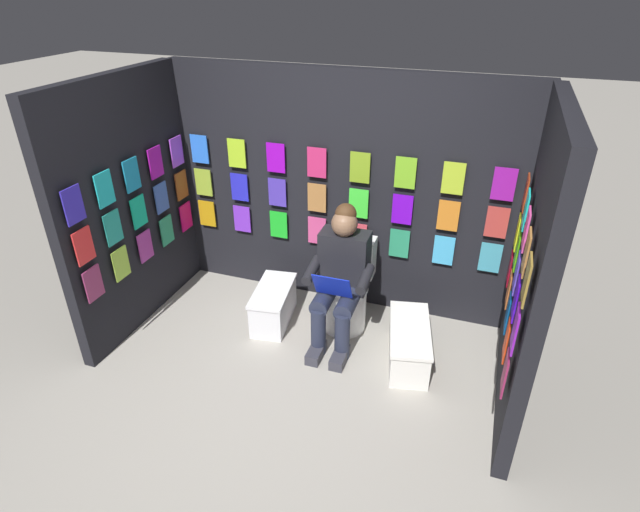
# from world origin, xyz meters

# --- Properties ---
(ground_plane) EXTENTS (30.00, 30.00, 0.00)m
(ground_plane) POSITION_xyz_m (0.00, 0.00, 0.00)
(ground_plane) COLOR #9E998E
(display_wall_back) EXTENTS (3.14, 0.14, 2.12)m
(display_wall_back) POSITION_xyz_m (0.00, -1.65, 1.06)
(display_wall_back) COLOR black
(display_wall_back) RESTS_ON ground
(display_wall_left) EXTENTS (0.14, 1.61, 2.12)m
(display_wall_left) POSITION_xyz_m (-1.57, -0.80, 1.06)
(display_wall_left) COLOR black
(display_wall_left) RESTS_ON ground
(display_wall_right) EXTENTS (0.14, 1.61, 2.12)m
(display_wall_right) POSITION_xyz_m (1.57, -0.80, 1.06)
(display_wall_right) COLOR black
(display_wall_right) RESTS_ON ground
(toilet) EXTENTS (0.41, 0.56, 0.77)m
(toilet) POSITION_xyz_m (-0.20, -1.26, 0.33)
(toilet) COLOR white
(toilet) RESTS_ON ground
(person_reading) EXTENTS (0.53, 0.69, 1.19)m
(person_reading) POSITION_xyz_m (-0.20, -1.03, 0.60)
(person_reading) COLOR black
(person_reading) RESTS_ON ground
(comic_longbox_near) EXTENTS (0.38, 0.65, 0.34)m
(comic_longbox_near) POSITION_xyz_m (0.42, -1.05, 0.17)
(comic_longbox_near) COLOR silver
(comic_longbox_near) RESTS_ON ground
(comic_longbox_far) EXTENTS (0.46, 0.77, 0.32)m
(comic_longbox_far) POSITION_xyz_m (-0.82, -0.92, 0.16)
(comic_longbox_far) COLOR white
(comic_longbox_far) RESTS_ON ground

